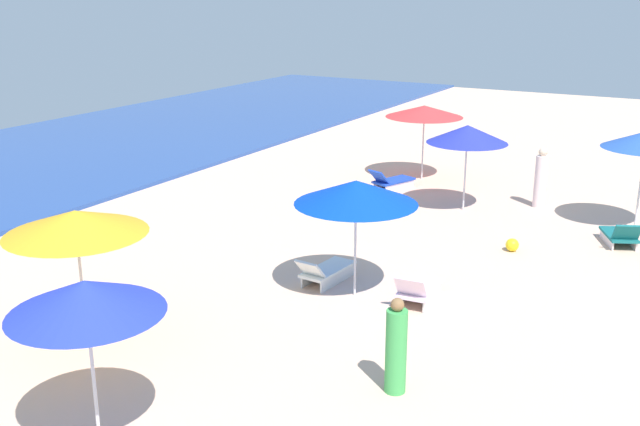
{
  "coord_description": "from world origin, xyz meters",
  "views": [
    {
      "loc": [
        -15.01,
        2.32,
        6.04
      ],
      "look_at": [
        -0.73,
        10.37,
        1.06
      ],
      "focal_mm": 42.03,
      "sensor_mm": 36.0,
      "label": 1
    }
  ],
  "objects_px": {
    "umbrella_1": "(76,222)",
    "lounge_chair_5_1": "(325,271)",
    "umbrella_0": "(467,134)",
    "lounge_chair_4_0": "(391,181)",
    "beachgoer_0": "(541,179)",
    "umbrella_6": "(86,297)",
    "beach_ball_1": "(512,245)",
    "umbrella_5": "(356,192)",
    "beachgoer_2": "(396,349)",
    "umbrella_4": "(424,111)",
    "lounge_chair_5_0": "(418,290)",
    "lounge_chair_3_0": "(620,235)"
  },
  "relations": [
    {
      "from": "umbrella_1",
      "to": "lounge_chair_5_1",
      "type": "relative_size",
      "value": 1.53
    },
    {
      "from": "umbrella_0",
      "to": "lounge_chair_5_1",
      "type": "relative_size",
      "value": 1.52
    },
    {
      "from": "lounge_chair_4_0",
      "to": "beachgoer_0",
      "type": "xyz_separation_m",
      "value": [
        0.26,
        -4.49,
        0.55
      ]
    },
    {
      "from": "umbrella_6",
      "to": "beachgoer_0",
      "type": "xyz_separation_m",
      "value": [
        14.69,
        -2.34,
        -1.42
      ]
    },
    {
      "from": "beachgoer_0",
      "to": "beach_ball_1",
      "type": "xyz_separation_m",
      "value": [
        -4.08,
        -0.37,
        -0.65
      ]
    },
    {
      "from": "umbrella_0",
      "to": "lounge_chair_5_1",
      "type": "bearing_deg",
      "value": 173.57
    },
    {
      "from": "beachgoer_0",
      "to": "beach_ball_1",
      "type": "height_order",
      "value": "beachgoer_0"
    },
    {
      "from": "umbrella_1",
      "to": "umbrella_5",
      "type": "height_order",
      "value": "umbrella_1"
    },
    {
      "from": "umbrella_6",
      "to": "umbrella_1",
      "type": "bearing_deg",
      "value": 48.88
    },
    {
      "from": "beachgoer_0",
      "to": "beachgoer_2",
      "type": "bearing_deg",
      "value": 23.26
    },
    {
      "from": "umbrella_4",
      "to": "beachgoer_2",
      "type": "height_order",
      "value": "umbrella_4"
    },
    {
      "from": "umbrella_4",
      "to": "umbrella_6",
      "type": "bearing_deg",
      "value": -173.64
    },
    {
      "from": "umbrella_1",
      "to": "lounge_chair_4_0",
      "type": "distance_m",
      "value": 12.37
    },
    {
      "from": "umbrella_0",
      "to": "lounge_chair_5_0",
      "type": "relative_size",
      "value": 1.69
    },
    {
      "from": "beachgoer_2",
      "to": "lounge_chair_3_0",
      "type": "bearing_deg",
      "value": 0.06
    },
    {
      "from": "beachgoer_2",
      "to": "umbrella_1",
      "type": "bearing_deg",
      "value": 114.1
    },
    {
      "from": "lounge_chair_5_0",
      "to": "beach_ball_1",
      "type": "xyz_separation_m",
      "value": [
        3.92,
        -0.8,
        -0.12
      ]
    },
    {
      "from": "umbrella_6",
      "to": "beachgoer_0",
      "type": "bearing_deg",
      "value": -9.06
    },
    {
      "from": "umbrella_6",
      "to": "lounge_chair_5_0",
      "type": "bearing_deg",
      "value": -15.94
    },
    {
      "from": "umbrella_5",
      "to": "lounge_chair_3_0",
      "type": "bearing_deg",
      "value": -35.82
    },
    {
      "from": "lounge_chair_4_0",
      "to": "lounge_chair_3_0",
      "type": "bearing_deg",
      "value": -176.74
    },
    {
      "from": "lounge_chair_5_1",
      "to": "umbrella_6",
      "type": "distance_m",
      "value": 6.97
    },
    {
      "from": "lounge_chair_4_0",
      "to": "umbrella_0",
      "type": "bearing_deg",
      "value": 178.56
    },
    {
      "from": "umbrella_5",
      "to": "lounge_chair_5_0",
      "type": "relative_size",
      "value": 1.73
    },
    {
      "from": "lounge_chair_3_0",
      "to": "umbrella_6",
      "type": "height_order",
      "value": "umbrella_6"
    },
    {
      "from": "lounge_chair_4_0",
      "to": "umbrella_6",
      "type": "relative_size",
      "value": 0.67
    },
    {
      "from": "umbrella_0",
      "to": "umbrella_6",
      "type": "relative_size",
      "value": 0.98
    },
    {
      "from": "umbrella_5",
      "to": "umbrella_6",
      "type": "xyz_separation_m",
      "value": [
        -6.42,
        0.64,
        0.05
      ]
    },
    {
      "from": "beachgoer_0",
      "to": "lounge_chair_3_0",
      "type": "bearing_deg",
      "value": 67.01
    },
    {
      "from": "lounge_chair_5_0",
      "to": "lounge_chair_3_0",
      "type": "bearing_deg",
      "value": -122.1
    },
    {
      "from": "umbrella_0",
      "to": "lounge_chair_4_0",
      "type": "bearing_deg",
      "value": 68.35
    },
    {
      "from": "umbrella_5",
      "to": "umbrella_6",
      "type": "bearing_deg",
      "value": 174.3
    },
    {
      "from": "umbrella_5",
      "to": "beachgoer_2",
      "type": "xyz_separation_m",
      "value": [
        -3.08,
        -2.26,
        -1.45
      ]
    },
    {
      "from": "beachgoer_2",
      "to": "umbrella_0",
      "type": "bearing_deg",
      "value": 25.67
    },
    {
      "from": "lounge_chair_4_0",
      "to": "beachgoer_2",
      "type": "height_order",
      "value": "beachgoer_2"
    },
    {
      "from": "umbrella_6",
      "to": "umbrella_5",
      "type": "bearing_deg",
      "value": -5.7
    },
    {
      "from": "lounge_chair_3_0",
      "to": "lounge_chair_4_0",
      "type": "xyz_separation_m",
      "value": [
        2.14,
        7.03,
        -0.0
      ]
    },
    {
      "from": "lounge_chair_5_0",
      "to": "lounge_chair_5_1",
      "type": "distance_m",
      "value": 2.1
    },
    {
      "from": "beachgoer_0",
      "to": "umbrella_5",
      "type": "bearing_deg",
      "value": 8.8
    },
    {
      "from": "lounge_chair_5_0",
      "to": "beachgoer_0",
      "type": "relative_size",
      "value": 0.83
    },
    {
      "from": "umbrella_1",
      "to": "lounge_chair_5_1",
      "type": "xyz_separation_m",
      "value": [
        4.46,
        -2.36,
        -1.95
      ]
    },
    {
      "from": "umbrella_6",
      "to": "beach_ball_1",
      "type": "xyz_separation_m",
      "value": [
        10.61,
        -2.71,
        -2.07
      ]
    },
    {
      "from": "lounge_chair_5_1",
      "to": "beach_ball_1",
      "type": "bearing_deg",
      "value": -121.28
    },
    {
      "from": "beachgoer_0",
      "to": "umbrella_4",
      "type": "bearing_deg",
      "value": -88.25
    },
    {
      "from": "lounge_chair_4_0",
      "to": "umbrella_6",
      "type": "height_order",
      "value": "umbrella_6"
    },
    {
      "from": "umbrella_1",
      "to": "lounge_chair_3_0",
      "type": "relative_size",
      "value": 1.7
    },
    {
      "from": "umbrella_0",
      "to": "umbrella_1",
      "type": "distance_m",
      "value": 11.56
    },
    {
      "from": "umbrella_0",
      "to": "beachgoer_2",
      "type": "distance_m",
      "value": 10.38
    },
    {
      "from": "beach_ball_1",
      "to": "umbrella_6",
      "type": "bearing_deg",
      "value": 165.65
    },
    {
      "from": "lounge_chair_5_0",
      "to": "umbrella_6",
      "type": "distance_m",
      "value": 7.22
    }
  ]
}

